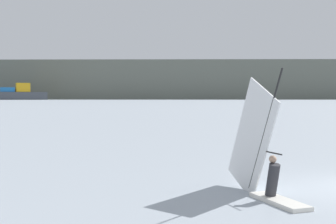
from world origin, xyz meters
TOP-DOWN VIEW (x-y plane):
  - windsurfer at (-4.03, -1.59)m, footprint 1.81×4.07m
  - distant_headland at (-201.99, 805.40)m, footprint 951.61×487.91m
  - small_sailboat at (38.42, 240.75)m, footprint 7.42×4.29m

SIDE VIEW (x-z plane):
  - small_sailboat at x=38.42m, z-range -4.04..5.89m
  - windsurfer at x=-4.03m, z-range -1.01..3.08m
  - distant_headland at x=-201.99m, z-range 0.00..50.67m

